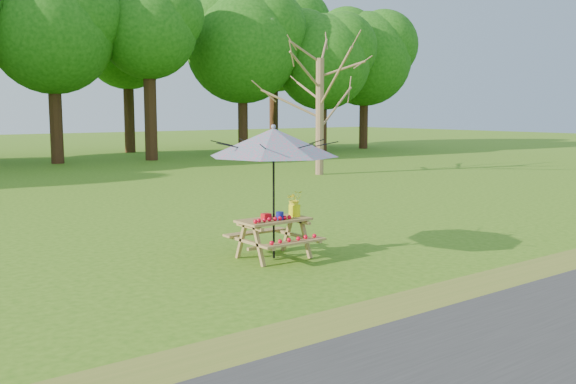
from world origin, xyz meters
TOP-DOWN VIEW (x-y plane):
  - ground at (0.00, 0.00)m, footprint 120.00×120.00m
  - drygrass_strip at (0.00, -2.80)m, footprint 120.00×1.20m
  - bare_tree at (11.03, 10.77)m, footprint 5.60×5.60m
  - picnic_table at (1.40, 0.50)m, footprint 1.20×1.32m
  - patio_umbrella at (1.40, 0.50)m, footprint 2.22×2.22m
  - produce_bins at (1.37, 0.51)m, footprint 0.31×0.44m
  - tomatoes_row at (1.25, 0.32)m, footprint 0.77×0.13m
  - flower_bucket at (1.83, 0.49)m, footprint 0.35×0.33m

SIDE VIEW (x-z plane):
  - ground at x=0.00m, z-range 0.00..0.00m
  - drygrass_strip at x=0.00m, z-range 0.00..0.01m
  - picnic_table at x=1.40m, z-range -0.01..0.66m
  - tomatoes_row at x=1.25m, z-range 0.67..0.74m
  - produce_bins at x=1.37m, z-range 0.66..0.79m
  - flower_bucket at x=1.83m, z-range 0.68..1.13m
  - patio_umbrella at x=1.40m, z-range 0.82..3.07m
  - bare_tree at x=11.03m, z-range 1.09..11.30m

